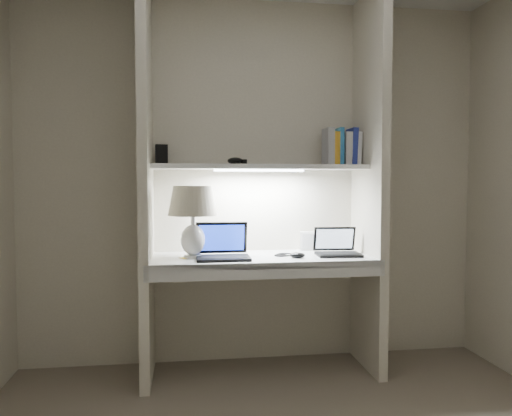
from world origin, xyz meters
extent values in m
cube|color=beige|center=(0.00, 1.50, 1.25)|extent=(3.20, 0.01, 2.50)
cube|color=beige|center=(-0.73, 1.23, 1.25)|extent=(0.06, 0.55, 2.50)
cube|color=beige|center=(0.73, 1.23, 1.25)|extent=(0.06, 0.55, 2.50)
cube|color=white|center=(0.00, 1.23, 0.75)|extent=(1.40, 0.55, 0.04)
cube|color=silver|center=(0.00, 0.96, 0.72)|extent=(1.46, 0.03, 0.10)
cube|color=silver|center=(0.00, 1.32, 1.35)|extent=(1.40, 0.36, 0.03)
cube|color=white|center=(0.00, 1.32, 1.33)|extent=(0.60, 0.04, 0.02)
cylinder|color=white|center=(-0.44, 1.21, 0.78)|extent=(0.11, 0.11, 0.02)
ellipsoid|color=white|center=(-0.44, 1.21, 0.88)|extent=(0.16, 0.16, 0.20)
cylinder|color=white|center=(-0.44, 1.21, 1.00)|extent=(0.02, 0.02, 0.08)
sphere|color=#FFD899|center=(-0.44, 1.21, 1.08)|extent=(0.05, 0.05, 0.05)
cube|color=black|center=(-0.26, 1.11, 0.78)|extent=(0.33, 0.23, 0.02)
cube|color=black|center=(-0.26, 1.11, 0.79)|extent=(0.28, 0.16, 0.00)
cube|color=black|center=(-0.26, 1.25, 0.89)|extent=(0.33, 0.06, 0.21)
cube|color=blue|center=(-0.26, 1.25, 0.89)|extent=(0.29, 0.05, 0.17)
cube|color=black|center=(0.50, 1.16, 0.78)|extent=(0.29, 0.21, 0.02)
cube|color=black|center=(0.50, 1.16, 0.79)|extent=(0.25, 0.15, 0.00)
cube|color=black|center=(0.51, 1.28, 0.87)|extent=(0.28, 0.07, 0.16)
cube|color=silver|center=(0.51, 1.27, 0.87)|extent=(0.25, 0.06, 0.13)
cube|color=silver|center=(0.36, 1.45, 0.84)|extent=(0.11, 0.08, 0.13)
ellipsoid|color=black|center=(0.21, 1.11, 0.79)|extent=(0.11, 0.08, 0.04)
torus|color=black|center=(0.16, 1.22, 0.78)|extent=(0.11, 0.11, 0.01)
cube|color=yellow|center=(-0.48, 1.20, 0.77)|extent=(0.09, 0.09, 0.00)
cube|color=silver|center=(0.68, 1.34, 1.48)|extent=(0.04, 0.17, 0.22)
cube|color=navy|center=(0.64, 1.34, 1.49)|extent=(0.05, 0.17, 0.25)
cube|color=beige|center=(0.60, 1.34, 1.48)|extent=(0.05, 0.17, 0.22)
cube|color=#256BA4|center=(0.55, 1.34, 1.49)|extent=(0.03, 0.17, 0.25)
cube|color=#C4871B|center=(0.52, 1.34, 1.48)|extent=(0.04, 0.17, 0.22)
cube|color=#9A9A9F|center=(0.48, 1.34, 1.49)|extent=(0.05, 0.17, 0.25)
cube|color=black|center=(-0.64, 1.41, 1.43)|extent=(0.08, 0.07, 0.13)
ellipsoid|color=black|center=(-0.16, 1.34, 1.39)|extent=(0.14, 0.12, 0.05)
camera|label=1|loc=(-0.49, -1.96, 1.25)|focal=35.00mm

